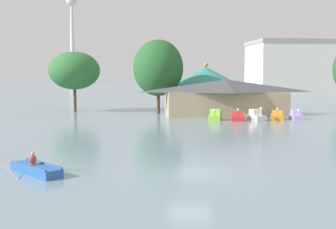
# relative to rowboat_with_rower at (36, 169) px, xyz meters

# --- Properties ---
(ground_plane) EXTENTS (2000.00, 2000.00, 0.00)m
(ground_plane) POSITION_rel_rowboat_with_rower_xyz_m (9.09, -0.74, -0.28)
(ground_plane) COLOR gray
(rowboat_with_rower) EXTENTS (3.56, 3.85, 1.37)m
(rowboat_with_rower) POSITION_rel_rowboat_with_rower_xyz_m (0.00, 0.00, 0.00)
(rowboat_with_rower) COLOR #2D60AD
(rowboat_with_rower) RESTS_ON ground
(pedal_boat_lime) EXTENTS (2.31, 3.06, 1.48)m
(pedal_boat_lime) POSITION_rel_rowboat_with_rower_xyz_m (16.88, 28.73, 0.26)
(pedal_boat_lime) COLOR #8CCC3F
(pedal_boat_lime) RESTS_ON ground
(pedal_boat_red) EXTENTS (1.95, 2.54, 1.66)m
(pedal_boat_red) POSITION_rel_rowboat_with_rower_xyz_m (19.50, 27.56, 0.20)
(pedal_boat_red) COLOR red
(pedal_boat_red) RESTS_ON ground
(pedal_boat_white) EXTENTS (2.10, 2.78, 1.75)m
(pedal_boat_white) POSITION_rel_rowboat_with_rower_xyz_m (22.03, 27.67, 0.28)
(pedal_boat_white) COLOR white
(pedal_boat_white) RESTS_ON ground
(pedal_boat_orange) EXTENTS (2.38, 3.12, 1.60)m
(pedal_boat_orange) POSITION_rel_rowboat_with_rower_xyz_m (25.11, 28.50, 0.18)
(pedal_boat_orange) COLOR orange
(pedal_boat_orange) RESTS_ON ground
(pedal_boat_lavender) EXTENTS (1.60, 2.70, 1.41)m
(pedal_boat_lavender) POSITION_rel_rowboat_with_rower_xyz_m (27.66, 28.35, 0.21)
(pedal_boat_lavender) COLOR #B299D8
(pedal_boat_lavender) RESTS_ON ground
(boathouse) EXTENTS (18.42, 6.28, 5.17)m
(boathouse) POSITION_rel_rowboat_with_rower_xyz_m (19.66, 34.48, 2.43)
(boathouse) COLOR tan
(boathouse) RESTS_ON ground
(green_roof_pavilion) EXTENTS (12.66, 12.66, 7.89)m
(green_roof_pavilion) POSITION_rel_rowboat_with_rower_xyz_m (18.78, 45.34, 3.78)
(green_roof_pavilion) COLOR brown
(green_roof_pavilion) RESTS_ON ground
(shoreline_tree_tall_left) EXTENTS (8.07, 8.07, 9.50)m
(shoreline_tree_tall_left) POSITION_rel_rowboat_with_rower_xyz_m (-2.73, 43.51, 6.21)
(shoreline_tree_tall_left) COLOR brown
(shoreline_tree_tall_left) RESTS_ON ground
(shoreline_tree_mid) EXTENTS (7.60, 7.60, 11.14)m
(shoreline_tree_mid) POSITION_rel_rowboat_with_rower_xyz_m (10.28, 39.21, 6.59)
(shoreline_tree_mid) COLOR brown
(shoreline_tree_mid) RESTS_ON ground
(background_building_block) EXTENTS (23.23, 17.35, 15.25)m
(background_building_block) POSITION_rel_rowboat_with_rower_xyz_m (52.10, 90.69, 7.36)
(background_building_block) COLOR silver
(background_building_block) RESTS_ON ground
(distant_broadcast_tower) EXTENTS (9.94, 9.94, 151.52)m
(distant_broadcast_tower) POSITION_rel_rowboat_with_rower_xyz_m (-44.76, 391.07, 66.78)
(distant_broadcast_tower) COLOR silver
(distant_broadcast_tower) RESTS_ON ground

